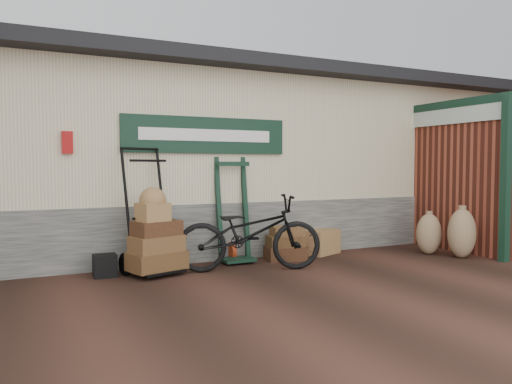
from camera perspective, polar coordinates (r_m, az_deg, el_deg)
ground at (r=7.04m, az=-0.46°, el=-9.17°), size 80.00×80.00×0.00m
station_building at (r=9.42m, az=-7.69°, el=3.77°), size 14.40×4.10×3.20m
brick_outbuilding at (r=10.65m, az=20.02°, el=1.84°), size 1.71×4.51×2.62m
porter_trolley at (r=7.03m, az=-12.16°, el=-1.92°), size 1.04×0.89×1.78m
green_barrow at (r=7.72m, az=-2.58°, el=-2.02°), size 0.58×0.49×1.62m
suitcase_stack at (r=7.93m, az=3.38°, el=-5.80°), size 0.67×0.48×0.54m
wicker_hamper at (r=8.53m, az=7.39°, el=-5.66°), size 0.73×0.62×0.41m
black_trunk at (r=7.04m, az=-16.90°, el=-8.05°), size 0.31×0.27×0.30m
bicycle at (r=7.05m, az=-0.75°, el=-4.22°), size 1.27×2.18×1.20m
burlap_sack_left at (r=8.90m, az=19.15°, el=-4.55°), size 0.52×0.48×0.68m
burlap_sack_right at (r=8.72m, az=22.46°, el=-4.38°), size 0.57×0.50×0.80m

